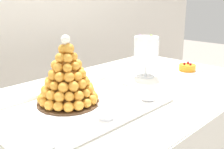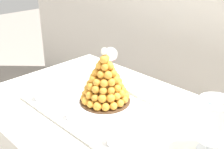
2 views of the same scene
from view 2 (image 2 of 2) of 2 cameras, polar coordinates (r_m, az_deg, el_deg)
buffet_table at (r=1.28m, az=4.30°, el=-13.13°), size 1.58×0.86×0.77m
serving_tray at (r=1.33m, az=-3.38°, el=-6.57°), size 0.67×0.42×0.02m
croquembouche at (r=1.32m, az=-1.48°, el=-1.44°), size 0.25×0.25×0.27m
dessert_cup_left at (r=1.42m, az=-14.28°, el=-3.81°), size 0.06×0.06×0.06m
dessert_cup_mid_left at (r=1.24m, az=-7.99°, el=-7.79°), size 0.06×0.06×0.05m
dessert_cup_centre at (r=1.09m, az=0.39°, el=-12.84°), size 0.06×0.06×0.05m
macaron_goblet at (r=1.06m, az=20.16°, el=-8.63°), size 0.13×0.13×0.23m
wine_glass at (r=1.63m, az=-0.31°, el=3.95°), size 0.08×0.08×0.17m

